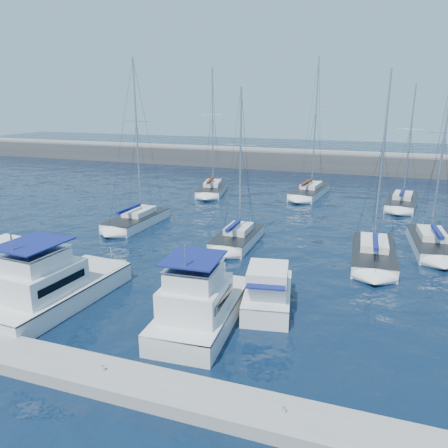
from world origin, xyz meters
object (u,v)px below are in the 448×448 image
(motor_yacht_port_inner, at_px, (51,288))
(sailboat_mid_e, at_px, (432,243))
(motor_yacht_stbd_outer, at_px, (268,293))
(motor_yacht_stbd_inner, at_px, (200,307))
(sailboat_mid_c, at_px, (237,238))
(sailboat_back_c, at_px, (402,202))
(sailboat_back_b, at_px, (310,191))
(sailboat_back_a, at_px, (212,189))
(motor_yacht_port_outer, at_px, (8,265))
(sailboat_mid_a, at_px, (137,220))
(sailboat_mid_d, at_px, (373,254))

(motor_yacht_port_inner, distance_m, sailboat_mid_e, 29.33)
(sailboat_mid_e, bearing_deg, motor_yacht_stbd_outer, -129.24)
(motor_yacht_stbd_inner, bearing_deg, sailboat_mid_c, 96.12)
(sailboat_mid_c, relative_size, sailboat_back_c, 0.95)
(sailboat_back_b, bearing_deg, sailboat_back_c, -6.52)
(sailboat_mid_c, distance_m, sailboat_back_c, 23.60)
(motor_yacht_port_inner, bearing_deg, sailboat_mid_c, 69.18)
(motor_yacht_stbd_outer, relative_size, sailboat_back_a, 0.39)
(motor_yacht_port_outer, bearing_deg, sailboat_mid_a, 89.23)
(sailboat_mid_d, bearing_deg, sailboat_back_c, 79.67)
(motor_yacht_stbd_inner, distance_m, sailboat_mid_d, 16.35)
(sailboat_mid_c, xyz_separation_m, sailboat_mid_e, (15.58, 3.98, 0.01))
(sailboat_mid_c, bearing_deg, sailboat_back_a, 116.79)
(motor_yacht_port_outer, bearing_deg, sailboat_mid_c, 49.67)
(motor_yacht_port_inner, height_order, sailboat_mid_c, sailboat_mid_c)
(sailboat_mid_c, distance_m, sailboat_mid_d, 11.09)
(sailboat_mid_e, bearing_deg, sailboat_back_a, 145.02)
(sailboat_back_a, bearing_deg, motor_yacht_port_inner, -97.23)
(sailboat_back_b, bearing_deg, motor_yacht_stbd_inner, -84.20)
(sailboat_mid_c, xyz_separation_m, sailboat_mid_d, (11.09, -0.23, -0.01))
(sailboat_mid_d, relative_size, sailboat_back_a, 0.90)
(sailboat_mid_a, bearing_deg, motor_yacht_stbd_inner, -48.25)
(motor_yacht_port_inner, relative_size, motor_yacht_stbd_inner, 1.16)
(sailboat_mid_a, bearing_deg, motor_yacht_port_inner, -74.06)
(sailboat_mid_d, height_order, sailboat_mid_e, sailboat_mid_e)
(sailboat_mid_a, height_order, sailboat_back_b, sailboat_back_b)
(motor_yacht_stbd_inner, distance_m, sailboat_back_a, 34.96)
(sailboat_back_b, bearing_deg, motor_yacht_port_inner, -98.46)
(sailboat_mid_d, bearing_deg, motor_yacht_port_outer, -155.38)
(motor_yacht_stbd_inner, distance_m, sailboat_mid_e, 22.36)
(sailboat_mid_c, bearing_deg, sailboat_mid_d, -1.29)
(sailboat_back_b, bearing_deg, sailboat_back_a, -160.38)
(motor_yacht_stbd_inner, distance_m, sailboat_back_b, 35.74)
(motor_yacht_port_outer, distance_m, motor_yacht_stbd_outer, 18.14)
(sailboat_back_b, distance_m, sailboat_back_c, 11.27)
(sailboat_back_a, relative_size, sailboat_back_c, 1.16)
(motor_yacht_port_outer, bearing_deg, motor_yacht_port_inner, -17.15)
(sailboat_mid_c, bearing_deg, motor_yacht_stbd_inner, -80.57)
(motor_yacht_port_outer, xyz_separation_m, sailboat_mid_d, (23.82, 12.13, -0.43))
(sailboat_mid_a, xyz_separation_m, sailboat_mid_c, (11.12, -2.29, -0.02))
(sailboat_mid_e, height_order, sailboat_back_b, sailboat_back_b)
(sailboat_mid_e, bearing_deg, sailboat_mid_d, -141.30)
(motor_yacht_port_outer, distance_m, sailboat_mid_a, 14.75)
(sailboat_mid_a, relative_size, sailboat_mid_e, 1.06)
(motor_yacht_port_inner, height_order, sailboat_back_b, sailboat_back_b)
(motor_yacht_port_outer, xyz_separation_m, sailboat_mid_c, (12.74, 12.37, -0.42))
(motor_yacht_stbd_outer, bearing_deg, sailboat_mid_e, 45.41)
(sailboat_mid_a, distance_m, sailboat_back_b, 23.89)
(motor_yacht_port_outer, height_order, motor_yacht_port_inner, motor_yacht_port_inner)
(sailboat_mid_a, xyz_separation_m, sailboat_back_c, (24.92, 16.85, -0.03))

